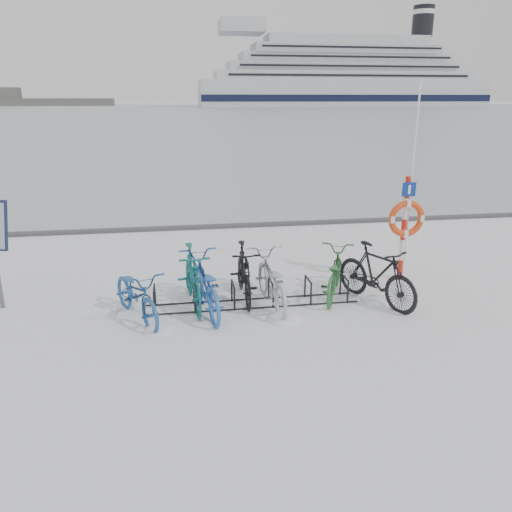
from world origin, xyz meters
name	(u,v)px	position (x,y,z in m)	size (l,w,h in m)	color
ground	(252,304)	(0.00, 0.00, 0.00)	(900.00, 900.00, 0.00)	white
ice_sheet	(176,110)	(0.00, 155.00, 0.01)	(400.00, 298.00, 0.02)	#A2ADB6
quay_edge	(222,226)	(0.00, 5.90, 0.05)	(400.00, 0.25, 0.10)	#3F3F42
bike_rack	(252,295)	(0.00, 0.00, 0.18)	(4.00, 0.48, 0.46)	black
lifebuoy_station	(406,219)	(3.34, 0.78, 1.35)	(0.78, 0.22, 4.03)	red
cruise_ferry	(342,80)	(73.28, 214.35, 11.37)	(127.07, 23.99, 41.75)	silver
bike_0	(137,292)	(-2.09, -0.28, 0.49)	(0.65, 1.87, 0.98)	#204F8C
bike_1	(193,276)	(-1.09, 0.18, 0.58)	(0.54, 1.91, 1.15)	#115B5D
bike_2	(205,283)	(-0.89, -0.12, 0.53)	(0.71, 2.04, 1.07)	#295FAF
bike_3	(244,271)	(-0.10, 0.36, 0.55)	(0.52, 1.83, 1.10)	black
bike_4	(271,279)	(0.34, -0.06, 0.52)	(0.69, 1.97, 1.03)	#A4A7AB
bike_5	(334,271)	(1.66, 0.24, 0.48)	(0.64, 1.84, 0.97)	#2B6433
bike_6	(377,273)	(2.34, -0.24, 0.58)	(0.55, 1.94, 1.17)	black
snow_drifts	(275,309)	(0.39, -0.29, 0.00)	(5.87, 1.92, 0.22)	white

